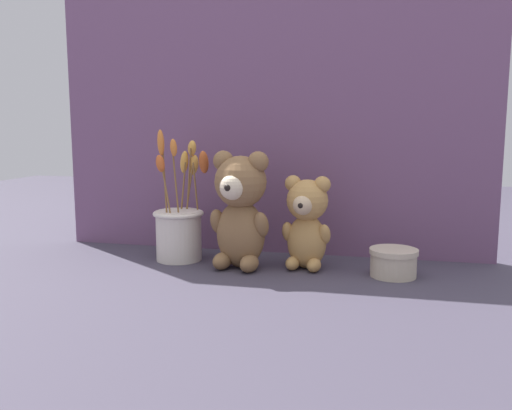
% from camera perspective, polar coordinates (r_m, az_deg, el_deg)
% --- Properties ---
extents(ground_plane, '(4.00, 4.00, 0.00)m').
position_cam_1_polar(ground_plane, '(1.31, -0.20, -6.53)').
color(ground_plane, '#3D3847').
extents(backdrop_wall, '(1.15, 0.02, 0.70)m').
position_cam_1_polar(backdrop_wall, '(1.43, 1.36, 8.93)').
color(backdrop_wall, '#704C70').
rests_on(backdrop_wall, ground).
extents(teddy_bear_large, '(0.15, 0.14, 0.28)m').
position_cam_1_polar(teddy_bear_large, '(1.28, -1.70, -0.26)').
color(teddy_bear_large, olive).
rests_on(teddy_bear_large, ground).
extents(teddy_bear_medium, '(0.12, 0.11, 0.22)m').
position_cam_1_polar(teddy_bear_medium, '(1.28, 5.36, -1.64)').
color(teddy_bear_medium, tan).
rests_on(teddy_bear_medium, ground).
extents(flower_vase, '(0.14, 0.13, 0.33)m').
position_cam_1_polar(flower_vase, '(1.38, -8.08, -2.31)').
color(flower_vase, silver).
rests_on(flower_vase, ground).
extents(decorative_tin_tall, '(0.11, 0.11, 0.06)m').
position_cam_1_polar(decorative_tin_tall, '(1.26, 14.27, -5.88)').
color(decorative_tin_tall, beige).
rests_on(decorative_tin_tall, ground).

